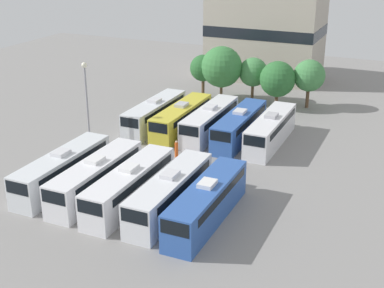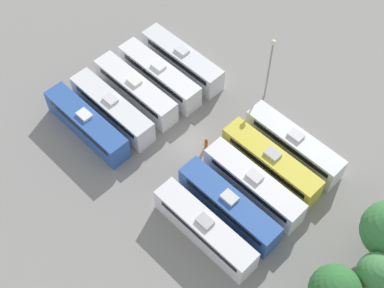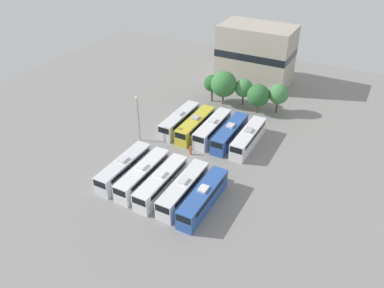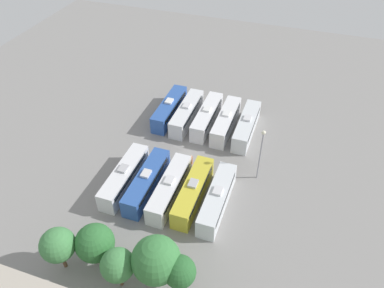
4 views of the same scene
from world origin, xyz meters
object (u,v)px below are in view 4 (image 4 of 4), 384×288
Objects in this scene: bus_2 at (207,116)px; bus_6 at (193,191)px; bus_0 at (247,126)px; worker_person at (191,160)px; bus_5 at (217,199)px; bus_1 at (226,121)px; bus_3 at (187,113)px; bus_8 at (147,182)px; bus_7 at (170,188)px; tree_4 at (58,245)px; tree_3 at (95,243)px; tree_0 at (180,272)px; tree_1 at (156,260)px; light_pole at (261,148)px; tree_2 at (118,265)px; bus_4 at (169,108)px; bus_9 at (124,176)px.

bus_6 is (-3.48, 17.81, 0.00)m from bus_2.
worker_person is at bearing 58.06° from bus_0.
bus_1 is at bearing -78.78° from bus_5.
bus_2 is at bearing -176.85° from bus_3.
bus_8 is (7.08, 17.93, 0.00)m from bus_1.
tree_4 is at bearing 61.72° from bus_7.
worker_person is at bearing 75.26° from bus_1.
worker_person is at bearing -95.27° from bus_7.
bus_5 is 9.62m from worker_person.
bus_7 is 1.90× the size of tree_3.
bus_8 is 16.97m from tree_0.
worker_person is at bearing -48.91° from bus_5.
bus_0 is 1.00× the size of bus_3.
tree_1 reaches higher than worker_person.
light_pole is 25.91m from tree_3.
tree_3 reaches higher than tree_2.
bus_4 is 33.44m from tree_1.
tree_2 is at bearing -179.47° from tree_4.
bus_5 is at bearing -130.47° from tree_3.
worker_person is at bearing 2.08° from light_pole.
bus_6 is at bearing 43.50° from light_pole.
bus_1 and bus_9 have the same top height.
bus_4 is at bearing -51.74° from bus_5.
bus_8 is at bearing 68.46° from bus_1.
bus_9 is at bearing 23.23° from light_pole.
light_pole is at bearing 137.32° from bus_2.
light_pole reaches higher than bus_0.
bus_8 is 15.31m from tree_2.
bus_8 is 1.00× the size of bus_9.
tree_3 reaches higher than bus_9.
bus_9 is (10.64, 18.04, 0.00)m from bus_1.
bus_6 and bus_7 have the same top height.
bus_2 is at bearing -2.82° from bus_0.
bus_7 is (-7.29, 18.40, 0.00)m from bus_4.
bus_1 is 1.31× the size of light_pole.
bus_8 is at bearing -77.34° from tree_2.
tree_0 is (0.46, 13.55, 2.51)m from bus_5.
bus_1 is at bearing 178.17° from bus_4.
bus_6 is (3.61, -0.20, 0.00)m from bus_5.
tree_2 is at bearing 11.46° from tree_0.
bus_5 is at bearing -177.60° from bus_7.
bus_3 is 3.46m from bus_4.
bus_5 is 1.90× the size of tree_3.
bus_0 is 19.32m from bus_7.
tree_2 is 7.62m from tree_4.
tree_3 is at bearing -1.47° from tree_1.
tree_1 is (7.47, 20.94, -1.30)m from light_pole.
bus_9 is (7.18, -0.01, 0.00)m from bus_7.
bus_7 is at bearing 79.13° from bus_1.
tree_1 is 4.36m from tree_2.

